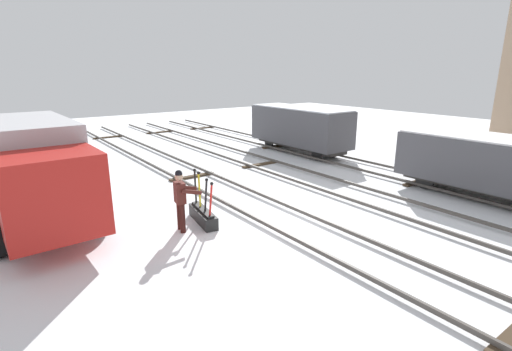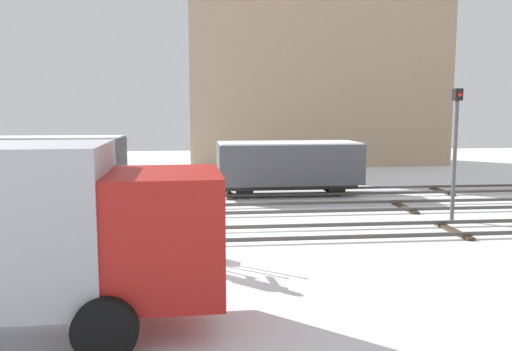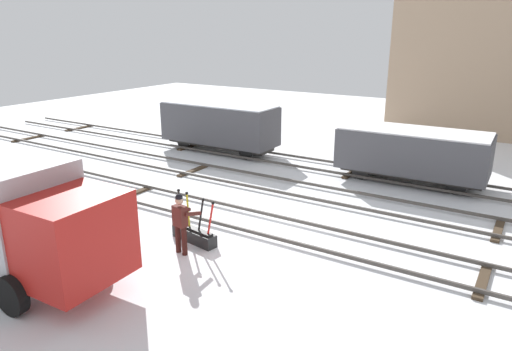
{
  "view_description": "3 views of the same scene",
  "coord_description": "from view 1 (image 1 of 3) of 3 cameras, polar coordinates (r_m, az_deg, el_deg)",
  "views": [
    {
      "loc": [
        7.58,
        -6.65,
        4.2
      ],
      "look_at": [
        -1.8,
        0.24,
        0.96
      ],
      "focal_mm": 26.46,
      "sensor_mm": 36.0,
      "label": 1
    },
    {
      "loc": [
        -1.13,
        -13.71,
        3.41
      ],
      "look_at": [
        0.41,
        0.66,
        1.58
      ],
      "focal_mm": 37.14,
      "sensor_mm": 36.0,
      "label": 2
    },
    {
      "loc": [
        6.47,
        -11.28,
        5.77
      ],
      "look_at": [
        -1.77,
        1.97,
        0.89
      ],
      "focal_mm": 32.66,
      "sensor_mm": 36.0,
      "label": 3
    }
  ],
  "objects": [
    {
      "name": "rail_worker",
      "position": [
        10.24,
        -11.26,
        -3.25
      ],
      "size": [
        0.61,
        0.72,
        1.71
      ],
      "rotation": [
        0.0,
        0.0,
        -0.16
      ],
      "color": "#351511",
      "rests_on": "ground_plane"
    },
    {
      "name": "switch_lever_frame",
      "position": [
        10.93,
        -8.02,
        -5.8
      ],
      "size": [
        1.63,
        0.6,
        1.45
      ],
      "rotation": [
        0.0,
        0.0,
        -0.16
      ],
      "color": "black",
      "rests_on": "ground_plane"
    },
    {
      "name": "track_siding_near",
      "position": [
        13.32,
        16.11,
        -2.95
      ],
      "size": [
        44.0,
        1.94,
        0.18
      ],
      "color": "#4C4742",
      "rests_on": "ground_plane"
    },
    {
      "name": "track_main_line",
      "position": [
        10.89,
        4.61,
        -6.55
      ],
      "size": [
        44.0,
        1.94,
        0.18
      ],
      "color": "#4C4742",
      "rests_on": "ground_plane"
    },
    {
      "name": "ground_plane",
      "position": [
        10.93,
        4.59,
        -7.1
      ],
      "size": [
        60.0,
        60.0,
        0.0
      ],
      "primitive_type": "plane",
      "color": "white"
    },
    {
      "name": "delivery_truck",
      "position": [
        11.89,
        -30.51,
        0.91
      ],
      "size": [
        6.17,
        2.62,
        2.89
      ],
      "rotation": [
        0.0,
        0.0,
        0.03
      ],
      "color": "#B21E19",
      "rests_on": "ground_plane"
    },
    {
      "name": "freight_car_back_track",
      "position": [
        20.05,
        6.61,
        7.35
      ],
      "size": [
        5.88,
        1.99,
        2.38
      ],
      "rotation": [
        0.0,
        0.0,
        -0.0
      ],
      "color": "#2D2B28",
      "rests_on": "ground_plane"
    },
    {
      "name": "freight_car_far_end",
      "position": [
        14.79,
        31.87,
        1.63
      ],
      "size": [
        5.63,
        2.41,
        2.11
      ],
      "rotation": [
        0.0,
        0.0,
        0.02
      ],
      "color": "#2D2B28",
      "rests_on": "ground_plane"
    },
    {
      "name": "track_siding_far",
      "position": [
        16.03,
        23.53,
        -0.55
      ],
      "size": [
        44.0,
        1.94,
        0.18
      ],
      "color": "#4C4742",
      "rests_on": "ground_plane"
    }
  ]
}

